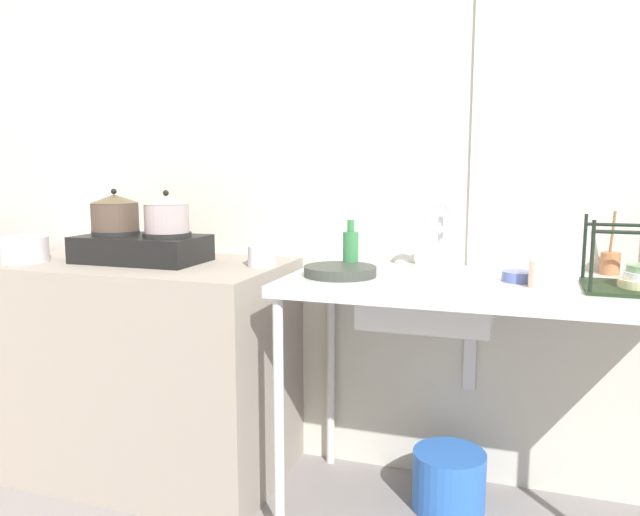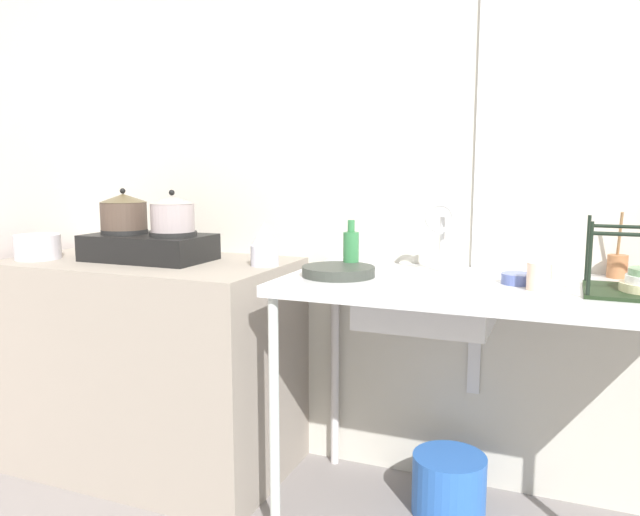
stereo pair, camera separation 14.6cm
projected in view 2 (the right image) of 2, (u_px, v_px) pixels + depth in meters
The scene contains 17 objects.
wall_back at pixel (516, 162), 2.38m from camera, with size 5.08×0.10×2.67m, color beige.
wall_metal_strip at pixel (483, 127), 2.36m from camera, with size 0.05×0.01×2.13m, color silver.
counter_concrete at pixel (153, 364), 2.70m from camera, with size 1.20×0.68×0.92m, color gray.
counter_sink at pixel (487, 303), 2.11m from camera, with size 1.42×0.68×0.92m.
stove at pixel (149, 246), 2.62m from camera, with size 0.52×0.30×0.13m.
pot_on_left_burner at pixel (124, 211), 2.64m from camera, with size 0.20×0.20×0.18m.
pot_on_right_burner at pixel (172, 213), 2.55m from camera, with size 0.18×0.18×0.17m.
pot_beside_stove at pixel (38, 247), 2.66m from camera, with size 0.19×0.19×0.11m.
percolator at pixel (264, 244), 2.47m from camera, with size 0.11×0.11×0.18m.
sink_basin at pixel (426, 303), 2.17m from camera, with size 0.45×0.33×0.16m, color silver.
faucet at pixel (441, 225), 2.27m from camera, with size 0.12×0.07×0.27m.
frying_pan at pixel (338, 271), 2.23m from camera, with size 0.27×0.27×0.04m, color #343933.
cup_by_rack at pixel (539, 276), 1.97m from camera, with size 0.08×0.08×0.09m, color beige.
small_bowl_on_drainboard at pixel (518, 279), 2.08m from camera, with size 0.11×0.11×0.04m, color #5060A3.
bottle_by_sink at pixel (351, 250), 2.33m from camera, with size 0.06×0.06×0.20m.
utensil_jar at pixel (617, 265), 2.20m from camera, with size 0.07×0.07×0.24m.
bucket_on_floor at pixel (449, 485), 2.34m from camera, with size 0.28×0.28×0.23m, color blue.
Camera 2 is at (0.20, -0.63, 1.31)m, focal length 34.48 mm.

